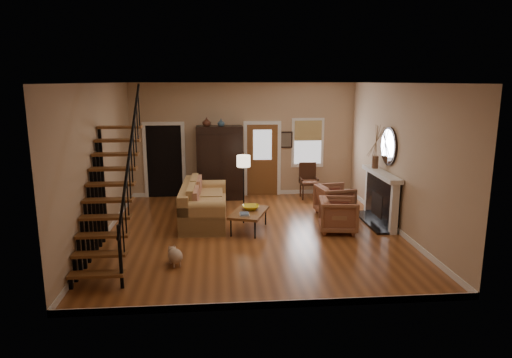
{
  "coord_description": "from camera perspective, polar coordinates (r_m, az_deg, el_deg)",
  "views": [
    {
      "loc": [
        -0.77,
        -9.73,
        3.34
      ],
      "look_at": [
        0.1,
        0.4,
        1.15
      ],
      "focal_mm": 32.0,
      "sensor_mm": 36.0,
      "label": 1
    }
  ],
  "objects": [
    {
      "name": "fireplace",
      "position": [
        11.25,
        15.52,
        -1.67
      ],
      "size": [
        0.33,
        1.95,
        2.3
      ],
      "color": "black",
      "rests_on": "ground"
    },
    {
      "name": "bowl",
      "position": [
        10.48,
        -0.68,
        -3.58
      ],
      "size": [
        0.4,
        0.4,
        0.1
      ],
      "primitive_type": "imported",
      "color": "gold",
      "rests_on": "coffee_table"
    },
    {
      "name": "coffee_table",
      "position": [
        10.41,
        -0.89,
        -5.25
      ],
      "size": [
        1.03,
        1.33,
        0.45
      ],
      "primitive_type": null,
      "rotation": [
        0.0,
        0.0,
        -0.34
      ],
      "color": "brown",
      "rests_on": "ground"
    },
    {
      "name": "armoire",
      "position": [
        13.08,
        -4.53,
        2.04
      ],
      "size": [
        1.3,
        0.6,
        2.1
      ],
      "primitive_type": null,
      "color": "black",
      "rests_on": "ground"
    },
    {
      "name": "side_chair",
      "position": [
        13.25,
        6.61,
        -0.25
      ],
      "size": [
        0.54,
        0.54,
        1.02
      ],
      "primitive_type": null,
      "color": "#371E11",
      "rests_on": "ground"
    },
    {
      "name": "books",
      "position": [
        10.05,
        -1.45,
        -4.42
      ],
      "size": [
        0.21,
        0.29,
        0.05
      ],
      "primitive_type": null,
      "color": "beige",
      "rests_on": "coffee_table"
    },
    {
      "name": "staircase",
      "position": [
        8.83,
        -17.96,
        0.2
      ],
      "size": [
        0.94,
        2.8,
        3.2
      ],
      "primitive_type": null,
      "color": "brown",
      "rests_on": "ground"
    },
    {
      "name": "room",
      "position": [
        11.64,
        -3.1,
        3.07
      ],
      "size": [
        7.0,
        7.33,
        3.3
      ],
      "color": "brown",
      "rests_on": "ground"
    },
    {
      "name": "vase_b",
      "position": [
        12.83,
        -4.39,
        7.05
      ],
      "size": [
        0.2,
        0.2,
        0.21
      ],
      "primitive_type": "imported",
      "color": "#334C60",
      "rests_on": "armoire"
    },
    {
      "name": "floor_lamp",
      "position": [
        11.63,
        -1.56,
        -0.7
      ],
      "size": [
        0.44,
        0.44,
        1.5
      ],
      "primitive_type": null,
      "rotation": [
        0.0,
        0.0,
        0.34
      ],
      "color": "black",
      "rests_on": "ground"
    },
    {
      "name": "armchair_right",
      "position": [
        11.68,
        9.82,
        -2.66
      ],
      "size": [
        0.96,
        0.94,
        0.78
      ],
      "primitive_type": "imported",
      "rotation": [
        0.0,
        0.0,
        1.71
      ],
      "color": "brown",
      "rests_on": "ground"
    },
    {
      "name": "armchair_left",
      "position": [
        10.46,
        10.26,
        -4.47
      ],
      "size": [
        0.96,
        0.94,
        0.77
      ],
      "primitive_type": "imported",
      "rotation": [
        0.0,
        0.0,
        1.42
      ],
      "color": "brown",
      "rests_on": "ground"
    },
    {
      "name": "sofa",
      "position": [
        11.08,
        -6.52,
        -3.04
      ],
      "size": [
        1.09,
        2.43,
        0.9
      ],
      "primitive_type": null,
      "rotation": [
        0.0,
        0.0,
        -0.02
      ],
      "color": "tan",
      "rests_on": "ground"
    },
    {
      "name": "vase_a",
      "position": [
        12.83,
        -6.19,
        7.1
      ],
      "size": [
        0.24,
        0.24,
        0.25
      ],
      "primitive_type": "imported",
      "color": "#4C2619",
      "rests_on": "armoire"
    },
    {
      "name": "dog",
      "position": [
        8.66,
        -10.05,
        -9.58
      ],
      "size": [
        0.4,
        0.51,
        0.32
      ],
      "primitive_type": null,
      "rotation": [
        0.0,
        0.0,
        0.36
      ],
      "color": "tan",
      "rests_on": "ground"
    }
  ]
}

